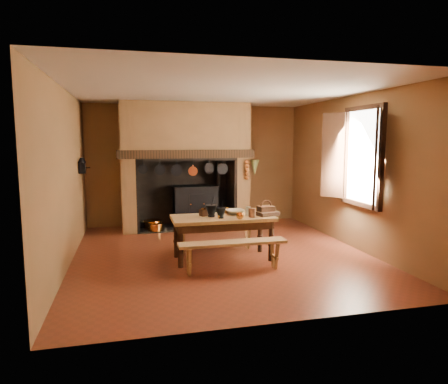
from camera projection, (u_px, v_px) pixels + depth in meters
name	position (u px, v px, depth m)	size (l,w,h in m)	color
floor	(221.00, 254.00, 7.01)	(5.50, 5.50, 0.00)	maroon
ceiling	(221.00, 91.00, 6.65)	(5.50, 5.50, 0.00)	silver
back_wall	(195.00, 165.00, 9.48)	(5.00, 0.02, 2.80)	brown
wall_left	(66.00, 178.00, 6.25)	(0.02, 5.50, 2.80)	brown
wall_right	(352.00, 172.00, 7.41)	(0.02, 5.50, 2.80)	brown
wall_front	(280.00, 196.00, 4.18)	(5.00, 0.02, 2.80)	brown
chimney_breast	(185.00, 148.00, 8.94)	(2.95, 0.96, 2.80)	brown
iron_range	(196.00, 205.00, 9.30)	(1.12, 0.55, 1.60)	black
hearth_pans	(153.00, 225.00, 8.90)	(0.51, 0.62, 0.20)	#C1772C
hanging_pans	(186.00, 170.00, 8.50)	(1.92, 0.29, 0.27)	black
onion_string	(247.00, 170.00, 8.80)	(0.12, 0.10, 0.46)	#A24B1E
herb_bunch	(255.00, 168.00, 8.83)	(0.20, 0.20, 0.35)	#575F2D
window	(357.00, 157.00, 6.95)	(0.39, 1.75, 1.76)	white
wall_coffee_mill	(82.00, 164.00, 7.75)	(0.23, 0.16, 0.31)	black
work_table	(223.00, 223.00, 6.64)	(1.69, 0.75, 0.73)	tan
bench_front	(233.00, 249.00, 6.04)	(1.66, 0.29, 0.47)	tan
bench_back	(216.00, 233.00, 7.22)	(1.48, 0.26, 0.42)	tan
mortar_large	(211.00, 210.00, 6.57)	(0.20, 0.20, 0.33)	black
mortar_small	(221.00, 212.00, 6.45)	(0.17, 0.17, 0.29)	black
coffee_grinder	(203.00, 212.00, 6.65)	(0.16, 0.14, 0.17)	#321B10
brass_mug_a	(220.00, 215.00, 6.45)	(0.08, 0.08, 0.09)	#C1772C
brass_mug_b	(226.00, 210.00, 6.93)	(0.09, 0.09, 0.10)	#C1772C
mixing_bowl	(235.00, 212.00, 6.81)	(0.32, 0.32, 0.08)	beige
stoneware_crock	(252.00, 213.00, 6.54)	(0.12, 0.12, 0.15)	#502D1D
glass_jar	(248.00, 211.00, 6.70)	(0.09, 0.09, 0.15)	beige
wicker_basket	(266.00, 210.00, 6.76)	(0.29, 0.23, 0.25)	#4E2A17
wooden_tray	(267.00, 213.00, 6.71)	(0.36, 0.26, 0.06)	#321B10
brass_cup	(240.00, 216.00, 6.38)	(0.13, 0.13, 0.10)	#C1772C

